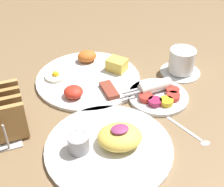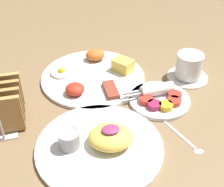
{
  "view_description": "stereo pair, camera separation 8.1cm",
  "coord_description": "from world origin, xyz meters",
  "px_view_note": "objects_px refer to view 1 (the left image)",
  "views": [
    {
      "loc": [
        -0.14,
        -0.57,
        0.52
      ],
      "look_at": [
        0.09,
        0.03,
        0.03
      ],
      "focal_mm": 50.0,
      "sensor_mm": 36.0,
      "label": 1
    },
    {
      "loc": [
        -0.06,
        -0.6,
        0.52
      ],
      "look_at": [
        0.09,
        0.03,
        0.03
      ],
      "focal_mm": 50.0,
      "sensor_mm": 36.0,
      "label": 2
    }
  ],
  "objects_px": {
    "plate_breakfast": "(89,77)",
    "toast_rack": "(2,114)",
    "plate_foreground": "(109,144)",
    "coffee_cup": "(181,62)",
    "plate_condiments": "(158,95)"
  },
  "relations": [
    {
      "from": "plate_condiments",
      "to": "toast_rack",
      "type": "xyz_separation_m",
      "value": [
        -0.4,
        0.02,
        0.04
      ]
    },
    {
      "from": "plate_foreground",
      "to": "plate_condiments",
      "type": "bearing_deg",
      "value": 33.94
    },
    {
      "from": "plate_breakfast",
      "to": "coffee_cup",
      "type": "distance_m",
      "value": 0.28
    },
    {
      "from": "plate_breakfast",
      "to": "toast_rack",
      "type": "bearing_deg",
      "value": -152.54
    },
    {
      "from": "plate_breakfast",
      "to": "plate_foreground",
      "type": "distance_m",
      "value": 0.28
    },
    {
      "from": "toast_rack",
      "to": "coffee_cup",
      "type": "bearing_deg",
      "value": 7.29
    },
    {
      "from": "plate_condiments",
      "to": "plate_foreground",
      "type": "relative_size",
      "value": 0.62
    },
    {
      "from": "plate_breakfast",
      "to": "plate_condiments",
      "type": "height_order",
      "value": "plate_breakfast"
    },
    {
      "from": "plate_foreground",
      "to": "toast_rack",
      "type": "relative_size",
      "value": 1.93
    },
    {
      "from": "toast_rack",
      "to": "coffee_cup",
      "type": "relative_size",
      "value": 1.23
    },
    {
      "from": "toast_rack",
      "to": "plate_condiments",
      "type": "bearing_deg",
      "value": -3.12
    },
    {
      "from": "plate_breakfast",
      "to": "toast_rack",
      "type": "relative_size",
      "value": 2.04
    },
    {
      "from": "plate_foreground",
      "to": "coffee_cup",
      "type": "bearing_deg",
      "value": 34.74
    },
    {
      "from": "plate_condiments",
      "to": "plate_breakfast",
      "type": "bearing_deg",
      "value": 134.41
    },
    {
      "from": "plate_condiments",
      "to": "toast_rack",
      "type": "height_order",
      "value": "toast_rack"
    }
  ]
}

